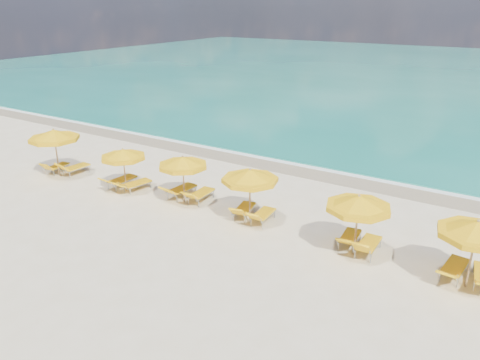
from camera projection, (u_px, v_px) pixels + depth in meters
The scene contains 22 objects.
ground_plane at pixel (221, 218), 19.32m from camera, with size 120.00×120.00×0.00m, color beige.
ocean at pixel (443, 75), 57.24m from camera, with size 120.00×80.00×0.30m, color #14715F.
wet_sand_band at pixel (298, 168), 25.17m from camera, with size 120.00×2.60×0.01m, color tan.
foam_line at pixel (305, 164), 25.80m from camera, with size 120.00×1.20×0.03m, color white.
whitecap_near at pixel (282, 119), 35.75m from camera, with size 14.00×0.36×0.05m, color white.
umbrella_1 at pixel (54, 136), 23.29m from camera, with size 3.07×3.07×2.50m.
umbrella_2 at pixel (123, 154), 21.48m from camera, with size 2.75×2.75×2.11m.
umbrella_3 at pixel (183, 163), 20.16m from camera, with size 2.69×2.69×2.20m.
umbrella_4 at pixel (250, 176), 18.32m from camera, with size 2.56×2.56×2.30m.
umbrella_5 at pixel (359, 203), 15.85m from camera, with size 2.45×2.45×2.30m.
umbrella_6 at pixel (477, 230), 13.95m from camera, with size 2.70×2.70×2.34m.
lounger_1_left at pixel (57, 169), 24.41m from camera, with size 0.78×1.67×0.78m.
lounger_1_right at pixel (76, 170), 24.18m from camera, with size 0.69×1.79×0.85m.
lounger_2_left at pixel (122, 183), 22.47m from camera, with size 0.76×1.94×0.78m.
lounger_2_right at pixel (137, 186), 22.08m from camera, with size 0.93×1.89×0.66m.
lounger_3_left at pixel (181, 192), 21.33m from camera, with size 0.77×1.95×0.82m.
lounger_3_right at pixel (201, 197), 20.86m from camera, with size 0.69×1.87×0.81m.
lounger_4_left at pixel (244, 212), 19.36m from camera, with size 0.92×1.82×0.81m.
lounger_4_right at pixel (263, 217), 18.87m from camera, with size 0.70×1.76×0.79m.
lounger_5_left at pixel (349, 240), 17.07m from camera, with size 0.72×1.76×0.74m.
lounger_5_right at pixel (368, 248), 16.50m from camera, with size 0.66×1.80×0.88m.
lounger_6_left at pixel (454, 271), 15.11m from camera, with size 0.81×1.94×0.70m.
Camera 1 is at (10.02, -14.36, 8.35)m, focal length 35.00 mm.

